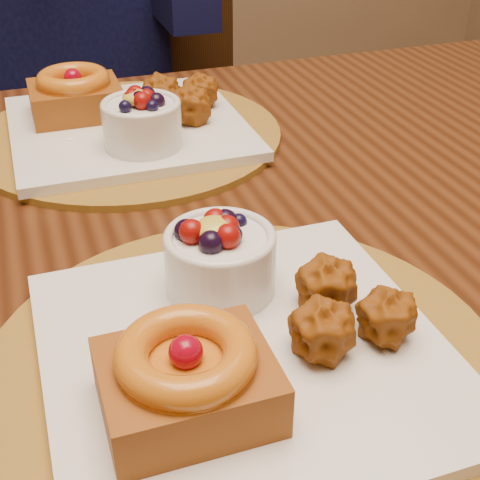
{
  "coord_description": "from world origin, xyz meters",
  "views": [
    {
      "loc": [
        -0.16,
        -0.57,
        1.09
      ],
      "look_at": [
        -0.03,
        -0.18,
        0.83
      ],
      "focal_mm": 50.0,
      "sensor_mm": 36.0,
      "label": 1
    }
  ],
  "objects_px": {
    "place_setting_far": "(126,120)",
    "place_setting_near": "(240,339)",
    "chair_far": "(136,141)",
    "dining_table": "(175,285)"
  },
  "relations": [
    {
      "from": "place_setting_far",
      "to": "place_setting_near",
      "type": "bearing_deg",
      "value": -89.97
    },
    {
      "from": "chair_far",
      "to": "dining_table",
      "type": "bearing_deg",
      "value": -88.24
    },
    {
      "from": "place_setting_far",
      "to": "chair_far",
      "type": "bearing_deg",
      "value": 79.54
    },
    {
      "from": "chair_far",
      "to": "place_setting_near",
      "type": "bearing_deg",
      "value": -86.77
    },
    {
      "from": "place_setting_far",
      "to": "chair_far",
      "type": "relative_size",
      "value": 0.4
    },
    {
      "from": "dining_table",
      "to": "chair_far",
      "type": "bearing_deg",
      "value": 82.76
    },
    {
      "from": "dining_table",
      "to": "place_setting_far",
      "type": "xyz_separation_m",
      "value": [
        -0.0,
        0.22,
        0.1
      ]
    },
    {
      "from": "dining_table",
      "to": "place_setting_near",
      "type": "bearing_deg",
      "value": -90.68
    },
    {
      "from": "place_setting_near",
      "to": "place_setting_far",
      "type": "height_order",
      "value": "place_setting_far"
    },
    {
      "from": "place_setting_near",
      "to": "place_setting_far",
      "type": "bearing_deg",
      "value": 90.03
    }
  ]
}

